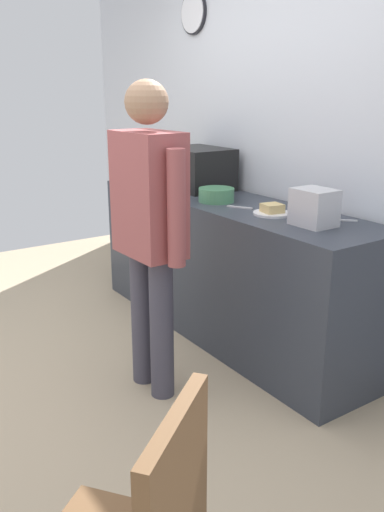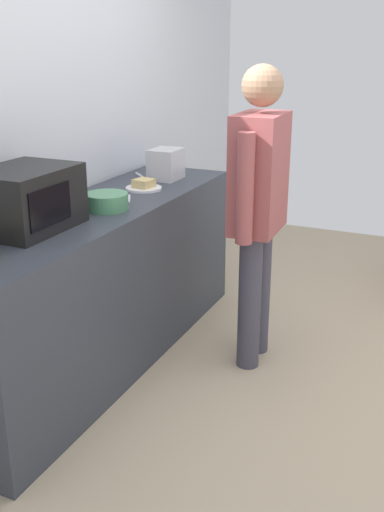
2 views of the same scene
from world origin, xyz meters
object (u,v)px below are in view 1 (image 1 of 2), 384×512
person_standing (149,220)px  microwave (197,169)px  sandwich_plate (272,211)px  salad_bowl (216,195)px  cereal_bowl (160,177)px  toaster (314,207)px  spoon_utensil (240,207)px  fork_utensil (342,220)px

person_standing → microwave: bearing=133.8°
sandwich_plate → salad_bowl: bearing=-175.0°
salad_bowl → cereal_bowl: size_ratio=0.99×
toaster → spoon_utensil: toaster is taller
microwave → toaster: (1.28, -0.11, -0.05)m
toaster → fork_utensil: size_ratio=1.29×
spoon_utensil → sandwich_plate: bearing=8.5°
salad_bowl → sandwich_plate: bearing=5.0°
salad_bowl → toaster: toaster is taller
microwave → cereal_bowl: bearing=-174.6°
sandwich_plate → spoon_utensil: (-0.25, -0.04, -0.02)m
fork_utensil → person_standing: bearing=-113.8°
microwave → toaster: 1.28m
toaster → spoon_utensil: size_ratio=1.29×
sandwich_plate → salad_bowl: salad_bowl is taller
fork_utensil → cereal_bowl: bearing=-175.4°
microwave → spoon_utensil: 0.73m
microwave → fork_utensil: microwave is taller
cereal_bowl → person_standing: bearing=-32.9°
fork_utensil → spoon_utensil: 0.65m
cereal_bowl → microwave: bearing=5.4°
sandwich_plate → salad_bowl: size_ratio=0.95×
toaster → sandwich_plate: bearing=-178.6°
fork_utensil → spoon_utensil: same height
microwave → cereal_bowl: 0.47m
person_standing → spoon_utensil: bearing=101.9°
toaster → fork_utensil: bearing=85.2°
salad_bowl → cereal_bowl: salad_bowl is taller
fork_utensil → sandwich_plate: bearing=-147.1°
salad_bowl → fork_utensil: size_ratio=1.38×
salad_bowl → spoon_utensil: size_ratio=1.38×
microwave → fork_utensil: bearing=4.3°
cereal_bowl → spoon_utensil: (1.16, -0.12, -0.03)m
toaster → microwave: bearing=175.0°
cereal_bowl → fork_utensil: (1.75, 0.14, -0.03)m
sandwich_plate → toaster: bearing=1.4°
cereal_bowl → fork_utensil: size_ratio=1.39×
spoon_utensil → salad_bowl: bearing=-178.8°
person_standing → sandwich_plate: bearing=82.7°
spoon_utensil → cereal_bowl: bearing=174.3°
sandwich_plate → fork_utensil: size_ratio=1.31×
fork_utensil → person_standing: (-0.44, -0.99, 0.05)m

